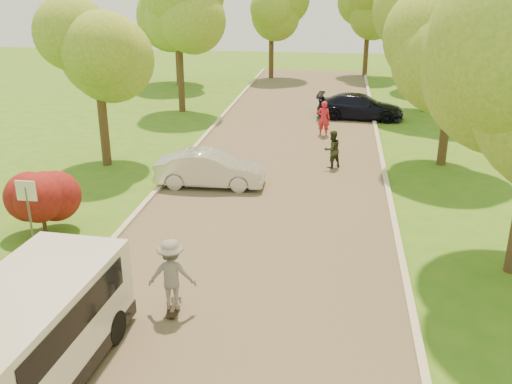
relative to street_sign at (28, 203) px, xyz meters
The scene contains 21 objects.
ground 7.22m from the street_sign, 34.59° to the right, with size 100.00×100.00×0.00m, color #2F6818.
road 7.22m from the street_sign, 34.59° to the left, with size 8.00×60.00×0.01m, color #4C4438.
curb_left 4.62m from the street_sign, 66.37° to the left, with size 0.18×60.00×0.12m, color #B2AD9E.
curb_right 10.74m from the street_sign, 22.10° to the left, with size 0.18×60.00×0.12m, color #B2AD9E.
street_sign is the anchor object (origin of this frame).
red_shrub 1.65m from the street_sign, 108.43° to the left, with size 1.70×1.70×1.95m.
tree_l_midb 8.61m from the street_sign, 97.22° to the left, with size 4.30×4.20×6.62m.
tree_l_far 18.43m from the street_sign, 91.87° to the left, with size 4.92×4.80×7.79m.
tree_r_midb 16.27m from the street_sign, 38.90° to the left, with size 4.51×4.40×7.01m.
tree_r_far 24.25m from the street_sign, 56.91° to the left, with size 5.33×5.20×8.34m.
tree_bg_a 26.44m from the street_sign, 96.53° to the left, with size 5.12×5.00×7.72m.
tree_bg_b 31.57m from the street_sign, 63.40° to the left, with size 5.12×5.00×7.95m.
tree_bg_c 30.35m from the street_sign, 84.26° to the left, with size 4.92×4.80×7.33m.
tree_bg_d 33.74m from the street_sign, 72.61° to the left, with size 5.12×5.00×7.72m.
minivan 5.71m from the street_sign, 62.76° to the right, with size 2.34×5.38×1.97m.
silver_sedan 7.13m from the street_sign, 60.34° to the left, with size 1.37×3.92×1.29m, color silver.
dark_sedan 19.83m from the street_sign, 62.65° to the left, with size 1.86×4.57×1.33m, color black.
longboard 5.18m from the street_sign, 25.16° to the right, with size 0.35×0.88×0.10m.
skateboarder 5.00m from the street_sign, 25.16° to the right, with size 1.08×0.62×1.67m, color slate.
person_striped 15.65m from the street_sign, 62.17° to the left, with size 0.61×0.40×1.67m, color red.
person_olive 11.88m from the street_sign, 48.85° to the left, with size 0.73×0.57×1.51m, color #282E1B.
Camera 1 is at (2.18, -8.90, 7.13)m, focal length 40.00 mm.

